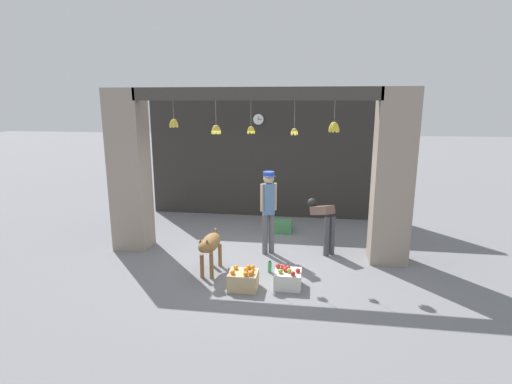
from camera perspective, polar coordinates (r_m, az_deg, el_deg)
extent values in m
plane|color=slate|center=(7.99, -0.48, -9.50)|extent=(60.00, 60.00, 0.00)
cube|color=#2D2B28|center=(10.55, 2.10, 5.26)|extent=(6.50, 0.12, 3.29)
cube|color=gray|center=(8.59, -17.61, 2.91)|extent=(0.70, 0.60, 3.29)
cube|color=gray|center=(7.87, 18.93, 1.94)|extent=(0.70, 0.60, 3.29)
cube|color=#3D3833|center=(7.51, -0.38, 13.86)|extent=(4.60, 0.24, 0.24)
cylinder|color=#B2AD99|center=(7.95, -11.75, 11.43)|extent=(0.01, 0.01, 0.35)
ellipsoid|color=yellow|center=(7.94, -11.34, 9.59)|extent=(0.12, 0.07, 0.19)
ellipsoid|color=yellow|center=(7.99, -11.45, 9.61)|extent=(0.09, 0.12, 0.19)
ellipsoid|color=yellow|center=(7.99, -11.85, 9.59)|extent=(0.11, 0.10, 0.20)
ellipsoid|color=yellow|center=(7.94, -11.99, 9.56)|extent=(0.11, 0.10, 0.20)
ellipsoid|color=yellow|center=(7.91, -11.67, 9.57)|extent=(0.09, 0.12, 0.19)
cylinder|color=#B2AD99|center=(7.68, -5.77, 11.17)|extent=(0.01, 0.01, 0.46)
ellipsoid|color=yellow|center=(7.68, -5.36, 8.84)|extent=(0.13, 0.07, 0.20)
ellipsoid|color=yellow|center=(7.72, -5.43, 8.86)|extent=(0.11, 0.12, 0.20)
ellipsoid|color=yellow|center=(7.74, -5.71, 8.86)|extent=(0.08, 0.13, 0.20)
ellipsoid|color=yellow|center=(7.72, -6.00, 8.84)|extent=(0.12, 0.10, 0.20)
ellipsoid|color=yellow|center=(7.68, -6.07, 8.82)|extent=(0.12, 0.10, 0.20)
ellipsoid|color=yellow|center=(7.65, -5.88, 8.81)|extent=(0.08, 0.13, 0.20)
ellipsoid|color=yellow|center=(7.65, -5.56, 8.81)|extent=(0.11, 0.12, 0.20)
cylinder|color=#B2AD99|center=(7.52, -0.73, 11.15)|extent=(0.01, 0.01, 0.47)
ellipsoid|color=yellow|center=(7.53, -0.43, 8.82)|extent=(0.10, 0.06, 0.16)
ellipsoid|color=yellow|center=(7.57, -0.59, 8.84)|extent=(0.07, 0.10, 0.16)
ellipsoid|color=yellow|center=(7.56, -0.94, 8.84)|extent=(0.10, 0.08, 0.17)
ellipsoid|color=yellow|center=(7.52, -0.99, 8.82)|extent=(0.10, 0.08, 0.17)
ellipsoid|color=yellow|center=(7.50, -0.68, 8.80)|extent=(0.07, 0.10, 0.16)
cylinder|color=#B2AD99|center=(7.48, 5.53, 10.96)|extent=(0.01, 0.01, 0.50)
ellipsoid|color=yellow|center=(7.49, 5.76, 8.54)|extent=(0.10, 0.05, 0.15)
ellipsoid|color=yellow|center=(7.53, 5.58, 8.56)|extent=(0.07, 0.09, 0.15)
ellipsoid|color=yellow|center=(7.52, 5.26, 8.56)|extent=(0.09, 0.08, 0.15)
ellipsoid|color=yellow|center=(7.48, 5.24, 8.54)|extent=(0.09, 0.08, 0.15)
ellipsoid|color=yellow|center=(7.46, 5.55, 8.53)|extent=(0.07, 0.09, 0.15)
cylinder|color=#B2AD99|center=(7.41, 11.16, 11.24)|extent=(0.01, 0.01, 0.38)
ellipsoid|color=yellow|center=(7.42, 11.47, 9.04)|extent=(0.14, 0.07, 0.21)
ellipsoid|color=yellow|center=(7.46, 11.31, 9.07)|extent=(0.12, 0.12, 0.22)
ellipsoid|color=yellow|center=(7.47, 10.96, 9.09)|extent=(0.09, 0.14, 0.21)
ellipsoid|color=yellow|center=(7.44, 10.70, 9.09)|extent=(0.13, 0.10, 0.22)
ellipsoid|color=yellow|center=(7.39, 10.71, 9.06)|extent=(0.13, 0.10, 0.22)
ellipsoid|color=yellow|center=(7.37, 11.00, 9.04)|extent=(0.09, 0.14, 0.21)
ellipsoid|color=yellow|center=(7.38, 11.34, 9.03)|extent=(0.12, 0.12, 0.22)
ellipsoid|color=olive|center=(7.27, -6.47, -7.18)|extent=(0.32, 0.74, 0.29)
cylinder|color=olive|center=(7.13, -6.37, -10.59)|extent=(0.07, 0.07, 0.43)
cylinder|color=olive|center=(7.18, -7.72, -10.46)|extent=(0.07, 0.07, 0.43)
cylinder|color=olive|center=(7.62, -5.16, -8.98)|extent=(0.07, 0.07, 0.43)
cylinder|color=olive|center=(7.66, -6.43, -8.87)|extent=(0.07, 0.07, 0.43)
ellipsoid|color=olive|center=(6.89, -7.45, -7.78)|extent=(0.20, 0.27, 0.20)
cone|color=brown|center=(6.84, -7.01, -7.00)|extent=(0.06, 0.06, 0.08)
cone|color=brown|center=(6.87, -7.94, -6.92)|extent=(0.06, 0.06, 0.08)
cylinder|color=olive|center=(7.62, -5.60, -5.97)|extent=(0.05, 0.22, 0.29)
cylinder|color=#56565B|center=(8.14, 2.23, -5.95)|extent=(0.11, 0.11, 0.83)
cylinder|color=#56565B|center=(8.10, 1.30, -6.05)|extent=(0.11, 0.11, 0.83)
cube|color=#4C7099|center=(7.92, 1.80, -1.00)|extent=(0.26, 0.24, 0.63)
cylinder|color=tan|center=(7.96, 2.75, -0.66)|extent=(0.06, 0.06, 0.55)
cylinder|color=tan|center=(7.86, 0.84, -0.81)|extent=(0.06, 0.06, 0.55)
sphere|color=tan|center=(7.83, 1.82, 1.99)|extent=(0.22, 0.22, 0.22)
cylinder|color=#234299|center=(7.81, 1.83, 2.65)|extent=(0.22, 0.22, 0.08)
cube|color=#234299|center=(7.72, 2.10, 2.28)|extent=(0.22, 0.19, 0.01)
cylinder|color=#424247|center=(8.14, 10.05, -6.29)|extent=(0.11, 0.11, 0.80)
cylinder|color=#424247|center=(8.22, 10.84, -6.13)|extent=(0.11, 0.11, 0.80)
cube|color=brown|center=(8.25, 9.43, -2.57)|extent=(0.52, 0.61, 0.31)
sphere|color=black|center=(8.52, 7.98, -1.52)|extent=(0.19, 0.19, 0.19)
cube|color=tan|center=(6.76, -1.84, -12.51)|extent=(0.47, 0.39, 0.29)
sphere|color=orange|center=(6.71, -1.44, -11.02)|extent=(0.08, 0.08, 0.08)
sphere|color=orange|center=(6.55, -1.48, -11.63)|extent=(0.08, 0.08, 0.08)
sphere|color=orange|center=(6.62, -0.57, -11.36)|extent=(0.08, 0.08, 0.08)
sphere|color=orange|center=(6.62, -3.36, -11.38)|extent=(0.08, 0.08, 0.08)
sphere|color=orange|center=(6.79, -0.53, -10.71)|extent=(0.08, 0.08, 0.08)
sphere|color=orange|center=(6.80, -2.90, -10.70)|extent=(0.08, 0.08, 0.08)
sphere|color=orange|center=(6.56, -0.76, -11.58)|extent=(0.08, 0.08, 0.08)
sphere|color=orange|center=(6.81, -1.05, -10.66)|extent=(0.08, 0.08, 0.08)
cube|color=silver|center=(6.84, 4.57, -12.30)|extent=(0.44, 0.43, 0.27)
sphere|color=red|center=(6.63, 5.30, -11.54)|extent=(0.08, 0.08, 0.08)
sphere|color=#99B238|center=(6.73, 4.76, -11.14)|extent=(0.08, 0.08, 0.08)
sphere|color=red|center=(6.90, 3.16, -10.51)|extent=(0.08, 0.08, 0.08)
sphere|color=red|center=(6.88, 3.86, -10.57)|extent=(0.08, 0.08, 0.08)
sphere|color=red|center=(6.77, 4.20, -10.99)|extent=(0.08, 0.08, 0.08)
sphere|color=#99B238|center=(6.70, 3.52, -11.24)|extent=(0.08, 0.08, 0.08)
sphere|color=red|center=(6.83, 4.11, -10.75)|extent=(0.08, 0.08, 0.08)
sphere|color=red|center=(6.83, 4.60, -10.76)|extent=(0.08, 0.08, 0.08)
sphere|color=red|center=(6.75, 5.99, -11.11)|extent=(0.08, 0.08, 0.08)
cube|color=#42844C|center=(9.53, 3.52, -4.90)|extent=(0.53, 0.41, 0.27)
cylinder|color=#38934C|center=(7.37, 1.97, -10.68)|extent=(0.07, 0.07, 0.20)
cylinder|color=black|center=(7.32, 1.98, -9.88)|extent=(0.04, 0.04, 0.02)
cylinder|color=black|center=(10.43, 0.35, 10.35)|extent=(0.29, 0.01, 0.29)
cylinder|color=white|center=(10.42, 0.34, 10.34)|extent=(0.27, 0.02, 0.27)
cube|color=black|center=(10.41, 0.33, 10.50)|extent=(0.01, 0.01, 0.08)
cube|color=black|center=(10.40, 0.55, 10.34)|extent=(0.10, 0.01, 0.01)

